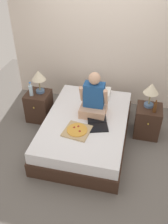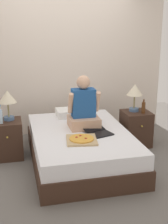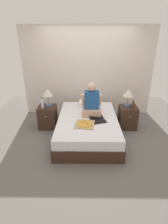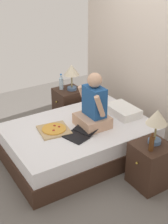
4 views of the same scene
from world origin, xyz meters
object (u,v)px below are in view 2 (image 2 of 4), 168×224
water_bottle (0,116)px  lamp_on_right_nightstand (135,92)px  bed (81,147)px  beer_bottle (143,107)px  nightstand_right (136,128)px  lamp_on_left_nightstand (8,99)px  person_seated (84,109)px  nightstand_left (8,139)px  pizza_box (82,139)px  laptop (98,132)px

water_bottle → lamp_on_right_nightstand: lamp_on_right_nightstand is taller
lamp_on_right_nightstand → bed: bearing=-155.2°
beer_bottle → nightstand_right: bearing=125.0°
lamp_on_left_nightstand → lamp_on_right_nightstand: 2.01m
beer_bottle → person_seated: bearing=-172.5°
lamp_on_left_nightstand → person_seated: person_seated is taller
person_seated → nightstand_right: bearing=13.8°
bed → water_bottle: water_bottle is taller
nightstand_left → lamp_on_left_nightstand: lamp_on_left_nightstand is taller
lamp_on_right_nightstand → nightstand_left: bearing=-178.6°
person_seated → pizza_box: bearing=-106.0°
water_bottle → pizza_box: 1.27m
nightstand_right → lamp_on_right_nightstand: (-0.03, 0.05, 0.62)m
lamp_on_right_nightstand → water_bottle: bearing=-176.2°
lamp_on_right_nightstand → laptop: 1.07m
beer_bottle → pizza_box: 1.37m
bed → person_seated: person_seated is taller
bed → lamp_on_right_nightstand: bearing=24.8°
pizza_box → person_seated: bearing=74.0°
nightstand_left → pizza_box: size_ratio=1.27×
nightstand_left → person_seated: bearing=-11.7°
person_seated → pizza_box: size_ratio=1.72×
pizza_box → water_bottle: bearing=146.9°
beer_bottle → person_seated: 1.03m
bed → laptop: size_ratio=4.24×
laptop → pizza_box: size_ratio=1.08×
bed → lamp_on_right_nightstand: lamp_on_right_nightstand is taller
person_seated → laptop: 0.44m
bed → person_seated: bearing=64.1°
nightstand_left → water_bottle: bearing=-131.7°
lamp_on_right_nightstand → pizza_box: size_ratio=0.99×
water_bottle → laptop: bearing=-19.0°
beer_bottle → lamp_on_right_nightstand: bearing=123.7°
water_bottle → person_seated: bearing=-6.8°
beer_bottle → pizza_box: (-1.17, -0.68, -0.18)m
bed → nightstand_left: (-1.04, 0.42, 0.06)m
lamp_on_left_nightstand → pizza_box: size_ratio=0.99×
lamp_on_right_nightstand → nightstand_right: bearing=-59.1°
beer_bottle → pizza_box: size_ratio=0.51×
beer_bottle → laptop: (-0.89, -0.45, -0.18)m
nightstand_left → pizza_box: (0.97, -0.78, 0.20)m
nightstand_right → nightstand_left: bearing=180.0°
beer_bottle → laptop: size_ratio=0.47×
bed → laptop: (0.22, -0.14, 0.26)m
nightstand_right → pizza_box: size_ratio=1.27×
person_seated → laptop: person_seated is taller
bed → pizza_box: bearing=-100.5°
nightstand_left → nightstand_right: 2.08m
beer_bottle → person_seated: person_seated is taller
lamp_on_left_nightstand → water_bottle: lamp_on_left_nightstand is taller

